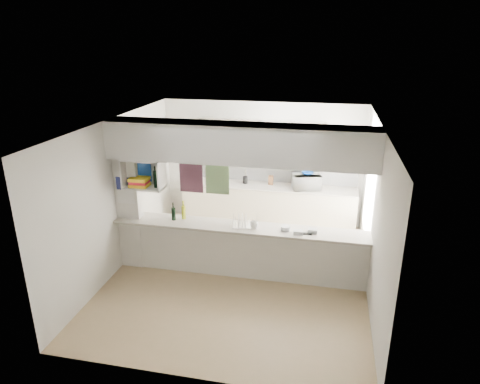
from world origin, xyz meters
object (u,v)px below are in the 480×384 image
(bowl, at_px, (308,173))
(dish_rack, at_px, (245,221))
(wine_bottles, at_px, (179,213))
(microwave, at_px, (306,182))

(bowl, bearing_deg, dish_rack, -113.69)
(dish_rack, relative_size, wine_bottles, 1.35)
(microwave, bearing_deg, wine_bottles, 29.37)
(dish_rack, xyz_separation_m, wine_bottles, (-1.13, 0.02, 0.04))
(bowl, relative_size, wine_bottles, 0.76)
(wine_bottles, bearing_deg, microwave, 44.81)
(microwave, height_order, dish_rack, microwave)
(bowl, xyz_separation_m, wine_bottles, (-2.02, -2.00, -0.21))
(dish_rack, bearing_deg, wine_bottles, 168.87)
(microwave, distance_m, wine_bottles, 2.84)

